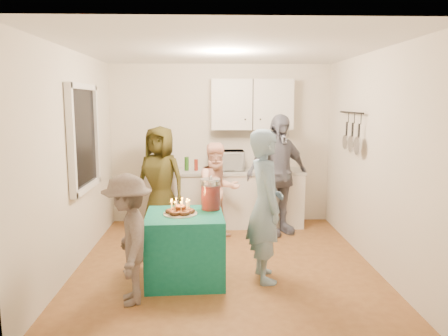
{
  "coord_description": "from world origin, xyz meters",
  "views": [
    {
      "loc": [
        -0.19,
        -5.2,
        1.99
      ],
      "look_at": [
        0.0,
        0.35,
        1.15
      ],
      "focal_mm": 35.0,
      "sensor_mm": 36.0,
      "label": 1
    }
  ],
  "objects_px": {
    "party_table": "(185,247)",
    "woman_back_right": "(278,175)",
    "microwave": "(226,160)",
    "woman_back_center": "(218,191)",
    "counter": "(233,199)",
    "punch_jar": "(211,195)",
    "man_birthday": "(265,206)",
    "child_near_left": "(128,239)",
    "woman_back_left": "(160,180)"
  },
  "relations": [
    {
      "from": "microwave",
      "to": "child_near_left",
      "type": "xyz_separation_m",
      "value": [
        -1.07,
        -2.73,
        -0.41
      ]
    },
    {
      "from": "microwave",
      "to": "punch_jar",
      "type": "height_order",
      "value": "microwave"
    },
    {
      "from": "microwave",
      "to": "punch_jar",
      "type": "relative_size",
      "value": 1.66
    },
    {
      "from": "woman_back_left",
      "to": "party_table",
      "type": "bearing_deg",
      "value": -53.2
    },
    {
      "from": "woman_back_left",
      "to": "woman_back_center",
      "type": "height_order",
      "value": "woman_back_left"
    },
    {
      "from": "party_table",
      "to": "punch_jar",
      "type": "distance_m",
      "value": 0.66
    },
    {
      "from": "woman_back_right",
      "to": "woman_back_left",
      "type": "bearing_deg",
      "value": 149.67
    },
    {
      "from": "woman_back_left",
      "to": "woman_back_right",
      "type": "distance_m",
      "value": 1.78
    },
    {
      "from": "woman_back_left",
      "to": "punch_jar",
      "type": "bearing_deg",
      "value": -42.44
    },
    {
      "from": "party_table",
      "to": "woman_back_right",
      "type": "height_order",
      "value": "woman_back_right"
    },
    {
      "from": "party_table",
      "to": "woman_back_right",
      "type": "xyz_separation_m",
      "value": [
        1.3,
        1.71,
        0.53
      ]
    },
    {
      "from": "counter",
      "to": "punch_jar",
      "type": "height_order",
      "value": "punch_jar"
    },
    {
      "from": "microwave",
      "to": "woman_back_center",
      "type": "distance_m",
      "value": 0.76
    },
    {
      "from": "punch_jar",
      "to": "child_near_left",
      "type": "xyz_separation_m",
      "value": [
        -0.82,
        -0.76,
        -0.28
      ]
    },
    {
      "from": "punch_jar",
      "to": "man_birthday",
      "type": "relative_size",
      "value": 0.2
    },
    {
      "from": "counter",
      "to": "man_birthday",
      "type": "distance_m",
      "value": 2.24
    },
    {
      "from": "woman_back_right",
      "to": "punch_jar",
      "type": "bearing_deg",
      "value": -150.51
    },
    {
      "from": "woman_back_left",
      "to": "child_near_left",
      "type": "distance_m",
      "value": 2.39
    },
    {
      "from": "man_birthday",
      "to": "woman_back_center",
      "type": "height_order",
      "value": "man_birthday"
    },
    {
      "from": "man_birthday",
      "to": "woman_back_center",
      "type": "bearing_deg",
      "value": 10.74
    },
    {
      "from": "woman_back_center",
      "to": "microwave",
      "type": "bearing_deg",
      "value": 54.55
    },
    {
      "from": "counter",
      "to": "microwave",
      "type": "height_order",
      "value": "microwave"
    },
    {
      "from": "woman_back_center",
      "to": "woman_back_right",
      "type": "relative_size",
      "value": 0.78
    },
    {
      "from": "counter",
      "to": "punch_jar",
      "type": "relative_size",
      "value": 6.47
    },
    {
      "from": "counter",
      "to": "child_near_left",
      "type": "bearing_deg",
      "value": -113.55
    },
    {
      "from": "punch_jar",
      "to": "man_birthday",
      "type": "xyz_separation_m",
      "value": [
        0.61,
        -0.22,
        -0.08
      ]
    },
    {
      "from": "woman_back_right",
      "to": "child_near_left",
      "type": "bearing_deg",
      "value": -155.46
    },
    {
      "from": "woman_back_center",
      "to": "punch_jar",
      "type": "bearing_deg",
      "value": -117.97
    },
    {
      "from": "counter",
      "to": "woman_back_left",
      "type": "xyz_separation_m",
      "value": [
        -1.14,
        -0.35,
        0.39
      ]
    },
    {
      "from": "punch_jar",
      "to": "man_birthday",
      "type": "height_order",
      "value": "man_birthday"
    },
    {
      "from": "woman_back_right",
      "to": "microwave",
      "type": "bearing_deg",
      "value": 121.81
    },
    {
      "from": "woman_back_left",
      "to": "woman_back_center",
      "type": "xyz_separation_m",
      "value": [
        0.87,
        -0.31,
        -0.11
      ]
    },
    {
      "from": "microwave",
      "to": "man_birthday",
      "type": "distance_m",
      "value": 2.23
    },
    {
      "from": "counter",
      "to": "man_birthday",
      "type": "xyz_separation_m",
      "value": [
        0.23,
        -2.19,
        0.42
      ]
    },
    {
      "from": "punch_jar",
      "to": "woman_back_right",
      "type": "xyz_separation_m",
      "value": [
        1.01,
        1.5,
        -0.02
      ]
    },
    {
      "from": "punch_jar",
      "to": "woman_back_left",
      "type": "xyz_separation_m",
      "value": [
        -0.76,
        1.62,
        -0.11
      ]
    },
    {
      "from": "counter",
      "to": "man_birthday",
      "type": "height_order",
      "value": "man_birthday"
    },
    {
      "from": "child_near_left",
      "to": "punch_jar",
      "type": "bearing_deg",
      "value": 120.01
    },
    {
      "from": "woman_back_center",
      "to": "man_birthday",
      "type": "bearing_deg",
      "value": -95.26
    },
    {
      "from": "woman_back_center",
      "to": "woman_back_right",
      "type": "height_order",
      "value": "woman_back_right"
    },
    {
      "from": "counter",
      "to": "child_near_left",
      "type": "height_order",
      "value": "child_near_left"
    },
    {
      "from": "punch_jar",
      "to": "woman_back_right",
      "type": "bearing_deg",
      "value": 56.05
    },
    {
      "from": "party_table",
      "to": "woman_back_left",
      "type": "relative_size",
      "value": 0.52
    },
    {
      "from": "woman_back_left",
      "to": "child_near_left",
      "type": "bearing_deg",
      "value": -68.92
    },
    {
      "from": "microwave",
      "to": "party_table",
      "type": "relative_size",
      "value": 0.67
    },
    {
      "from": "counter",
      "to": "microwave",
      "type": "distance_m",
      "value": 0.65
    },
    {
      "from": "counter",
      "to": "punch_jar",
      "type": "distance_m",
      "value": 2.07
    },
    {
      "from": "counter",
      "to": "party_table",
      "type": "xyz_separation_m",
      "value": [
        -0.67,
        -2.18,
        -0.05
      ]
    },
    {
      "from": "man_birthday",
      "to": "child_near_left",
      "type": "relative_size",
      "value": 1.3
    },
    {
      "from": "party_table",
      "to": "woman_back_right",
      "type": "distance_m",
      "value": 2.21
    }
  ]
}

